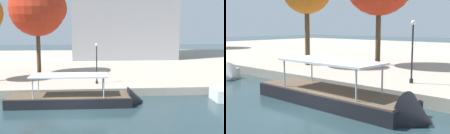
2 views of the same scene
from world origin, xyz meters
TOP-DOWN VIEW (x-y plane):
  - ground_plane at (0.00, 0.00)m, footprint 220.00×220.00m
  - dock_promenade at (0.00, 33.08)m, footprint 120.00×55.00m
  - tour_boat_2 at (0.96, 2.80)m, footprint 11.98×3.19m
  - lamp_post at (2.40, 8.45)m, footprint 0.32×0.32m
  - tree_2 at (-4.56, 15.61)m, footprint 7.23×7.48m

SIDE VIEW (x-z plane):
  - ground_plane at x=0.00m, z-range 0.00..0.00m
  - tour_boat_2 at x=0.96m, z-range -1.59..2.26m
  - dock_promenade at x=0.00m, z-range 0.00..0.81m
  - lamp_post at x=2.40m, z-range 0.95..5.31m
  - tree_2 at x=-4.56m, z-range 3.28..15.37m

